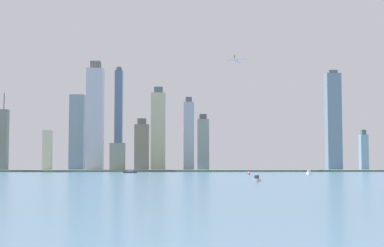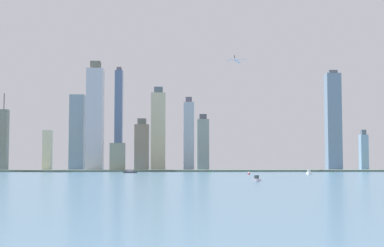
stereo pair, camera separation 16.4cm
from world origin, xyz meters
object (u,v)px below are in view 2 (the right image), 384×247
(skyscraper_3, at_px, (142,146))
(skyscraper_4, at_px, (333,121))
(boat_1, at_px, (130,172))
(boat_4, at_px, (249,173))
(skyscraper_9, at_px, (78,133))
(skyscraper_12, at_px, (203,144))
(skyscraper_5, at_px, (158,131))
(boat_2, at_px, (257,179))
(channel_buoy_1, at_px, (332,173))
(skyscraper_11, at_px, (95,119))
(channel_buoy_2, at_px, (210,172))
(skyscraper_8, at_px, (117,157))
(skyscraper_2, at_px, (189,136))
(skyscraper_13, at_px, (364,152))
(airplane, at_px, (237,61))
(boat_0, at_px, (309,173))
(skyscraper_1, at_px, (47,151))
(skyscraper_0, at_px, (3,140))
(skyscraper_7, at_px, (119,120))

(skyscraper_3, xyz_separation_m, skyscraper_4, (320.62, -37.18, 40.82))
(boat_1, xyz_separation_m, boat_4, (146.70, -104.17, -0.00))
(skyscraper_9, bearing_deg, skyscraper_12, 6.49)
(skyscraper_5, distance_m, boat_4, 287.65)
(boat_2, bearing_deg, boat_4, 21.02)
(boat_1, height_order, channel_buoy_1, boat_1)
(skyscraper_3, height_order, skyscraper_11, skyscraper_11)
(skyscraper_9, distance_m, boat_4, 370.58)
(skyscraper_12, bearing_deg, channel_buoy_2, -90.42)
(skyscraper_3, bearing_deg, boat_2, -77.32)
(boat_4, bearing_deg, skyscraper_8, 37.47)
(boat_1, relative_size, boat_4, 2.88)
(skyscraper_2, xyz_separation_m, skyscraper_3, (-79.27, 44.61, -16.43))
(skyscraper_13, xyz_separation_m, boat_2, (-238.20, -459.90, -28.88))
(skyscraper_4, bearing_deg, airplane, -162.84)
(skyscraper_8, bearing_deg, skyscraper_12, 37.31)
(skyscraper_5, bearing_deg, airplane, -16.64)
(channel_buoy_2, bearing_deg, airplane, 70.85)
(boat_2, height_order, boat_4, boat_2)
(skyscraper_2, bearing_deg, skyscraper_9, 177.80)
(boat_1, bearing_deg, skyscraper_5, 88.34)
(skyscraper_13, distance_m, channel_buoy_2, 305.45)
(skyscraper_12, relative_size, channel_buoy_1, 54.67)
(boat_0, bearing_deg, skyscraper_8, 57.25)
(skyscraper_9, bearing_deg, skyscraper_8, -46.66)
(skyscraper_3, bearing_deg, skyscraper_2, -29.37)
(skyscraper_1, relative_size, skyscraper_4, 0.38)
(skyscraper_9, height_order, boat_4, skyscraper_9)
(skyscraper_9, xyz_separation_m, channel_buoy_1, (360.11, -216.99, -61.26))
(skyscraper_0, height_order, airplane, airplane)
(skyscraper_3, bearing_deg, boat_0, -54.41)
(skyscraper_4, bearing_deg, boat_2, -111.97)
(boat_1, bearing_deg, boat_0, -13.72)
(boat_2, bearing_deg, channel_buoy_1, 0.84)
(boat_0, bearing_deg, boat_2, 162.03)
(skyscraper_3, distance_m, airplane, 222.14)
(skyscraper_13, bearing_deg, skyscraper_7, 177.34)
(skyscraper_4, relative_size, channel_buoy_1, 96.11)
(skyscraper_11, bearing_deg, airplane, 1.42)
(skyscraper_9, relative_size, skyscraper_13, 1.89)
(channel_buoy_2, bearing_deg, skyscraper_3, 113.27)
(skyscraper_1, xyz_separation_m, boat_2, (262.55, -454.84, -30.32))
(skyscraper_11, xyz_separation_m, boat_4, (210.33, -213.39, -80.42))
(skyscraper_13, relative_size, channel_buoy_1, 37.75)
(skyscraper_7, xyz_separation_m, skyscraper_13, (392.39, -18.25, -51.62))
(skyscraper_0, xyz_separation_m, skyscraper_11, (162.96, -75.06, 30.33))
(skyscraper_8, distance_m, skyscraper_11, 74.13)
(skyscraper_9, distance_m, channel_buoy_2, 294.01)
(skyscraper_4, relative_size, skyscraper_13, 2.55)
(skyscraper_2, relative_size, skyscraper_7, 0.72)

